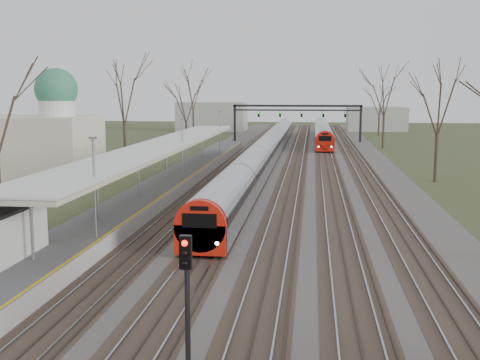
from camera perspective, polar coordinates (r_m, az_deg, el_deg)
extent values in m
cube|color=#474442|center=(69.47, 4.50, 1.62)|extent=(24.00, 160.00, 0.10)
cube|color=#4C3828|center=(69.97, -0.41, 1.72)|extent=(2.60, 160.00, 0.06)
cube|color=gray|center=(70.06, -1.00, 1.79)|extent=(0.07, 160.00, 0.12)
cube|color=gray|center=(69.88, 0.17, 1.77)|extent=(0.07, 160.00, 0.12)
cube|color=#4C3828|center=(69.62, 2.45, 1.68)|extent=(2.60, 160.00, 0.06)
cube|color=gray|center=(69.67, 1.86, 1.75)|extent=(0.07, 160.00, 0.12)
cube|color=gray|center=(69.56, 3.04, 1.73)|extent=(0.07, 160.00, 0.12)
cube|color=#4C3828|center=(69.43, 5.33, 1.64)|extent=(2.60, 160.00, 0.06)
cube|color=gray|center=(69.45, 4.74, 1.70)|extent=(0.07, 160.00, 0.12)
cube|color=gray|center=(69.41, 5.92, 1.68)|extent=(0.07, 160.00, 0.12)
cube|color=#4C3828|center=(69.43, 8.22, 1.59)|extent=(2.60, 160.00, 0.06)
cube|color=gray|center=(69.41, 7.63, 1.65)|extent=(0.07, 160.00, 0.12)
cube|color=gray|center=(69.44, 8.81, 1.63)|extent=(0.07, 160.00, 0.12)
cube|color=#4C3828|center=(69.60, 11.10, 1.53)|extent=(2.60, 160.00, 0.06)
cube|color=gray|center=(69.54, 10.51, 1.60)|extent=(0.07, 160.00, 0.12)
cube|color=gray|center=(69.65, 11.69, 1.58)|extent=(0.07, 160.00, 0.12)
cube|color=#9E9B93|center=(53.35, -6.07, 0.03)|extent=(3.50, 69.00, 1.00)
cylinder|color=slate|center=(27.34, -19.15, -4.16)|extent=(0.14, 0.14, 3.00)
cylinder|color=slate|center=(34.56, -13.36, -1.37)|extent=(0.14, 0.14, 3.00)
cylinder|color=slate|center=(42.06, -9.61, 0.46)|extent=(0.14, 0.14, 3.00)
cylinder|color=slate|center=(49.72, -7.00, 1.72)|extent=(0.14, 0.14, 3.00)
cylinder|color=slate|center=(57.47, -5.09, 2.65)|extent=(0.14, 0.14, 3.00)
cylinder|color=slate|center=(65.28, -3.64, 3.35)|extent=(0.14, 0.14, 3.00)
cube|color=silver|center=(48.60, -7.32, 3.40)|extent=(4.10, 50.00, 0.12)
cube|color=beige|center=(48.61, -7.31, 3.20)|extent=(4.10, 50.00, 0.25)
cube|color=beige|center=(57.81, -18.62, 2.78)|extent=(10.00, 8.00, 6.00)
cylinder|color=silver|center=(56.75, -16.98, 7.00)|extent=(3.20, 3.20, 2.50)
sphere|color=#2C6E4D|center=(56.74, -17.03, 8.21)|extent=(3.80, 3.80, 3.80)
cube|color=black|center=(99.90, -0.50, 5.40)|extent=(0.35, 0.35, 6.00)
cube|color=black|center=(99.36, 11.36, 5.22)|extent=(0.35, 0.35, 6.00)
cube|color=black|center=(98.99, 5.44, 7.02)|extent=(21.00, 0.35, 0.35)
cube|color=black|center=(99.01, 5.43, 6.61)|extent=(21.00, 0.25, 0.25)
cube|color=black|center=(99.20, 1.79, 6.25)|extent=(0.32, 0.22, 0.85)
sphere|color=#0CFF19|center=(99.05, 1.78, 6.39)|extent=(0.16, 0.16, 0.16)
cube|color=black|center=(98.95, 3.82, 6.23)|extent=(0.32, 0.22, 0.85)
sphere|color=#0CFF19|center=(98.80, 3.82, 6.37)|extent=(0.16, 0.16, 0.16)
cube|color=black|center=(98.82, 5.86, 6.20)|extent=(0.32, 0.22, 0.85)
sphere|color=#0CFF19|center=(98.67, 5.86, 6.34)|extent=(0.16, 0.16, 0.16)
cube|color=black|center=(98.81, 7.90, 6.16)|extent=(0.32, 0.22, 0.85)
sphere|color=#0CFF19|center=(98.67, 7.90, 6.30)|extent=(0.16, 0.16, 0.16)
cube|color=black|center=(98.93, 9.94, 6.12)|extent=(0.32, 0.22, 0.85)
sphere|color=#0CFF19|center=(98.79, 9.95, 6.26)|extent=(0.16, 0.16, 0.16)
cylinder|color=#2D231C|center=(65.29, -10.85, 3.20)|extent=(0.30, 0.30, 4.95)
cylinder|color=#2D231C|center=(57.34, 18.08, 2.00)|extent=(0.30, 0.30, 4.50)
cube|color=#ADAFB7|center=(73.63, 2.70, 2.84)|extent=(2.55, 90.00, 1.60)
cylinder|color=#ADAFB7|center=(73.57, 2.71, 3.34)|extent=(2.60, 89.70, 2.60)
cube|color=black|center=(73.56, 2.71, 3.42)|extent=(2.62, 89.40, 0.55)
cube|color=red|center=(29.57, -3.76, -5.66)|extent=(2.55, 0.50, 1.50)
cylinder|color=red|center=(29.46, -3.76, -4.32)|extent=(2.60, 0.60, 2.60)
cube|color=black|center=(29.13, -3.86, -3.86)|extent=(1.70, 0.12, 0.70)
sphere|color=white|center=(29.57, -5.46, -5.88)|extent=(0.22, 0.22, 0.22)
sphere|color=white|center=(29.26, -2.19, -6.00)|extent=(0.22, 0.22, 0.22)
cube|color=black|center=(73.72, 2.70, 2.12)|extent=(1.80, 89.00, 0.35)
cube|color=#ADAFB7|center=(103.28, 7.82, 4.37)|extent=(2.55, 45.00, 1.60)
cylinder|color=#ADAFB7|center=(103.24, 7.83, 4.73)|extent=(2.60, 44.70, 2.60)
cube|color=black|center=(103.23, 7.83, 4.78)|extent=(2.62, 44.40, 0.55)
cube|color=red|center=(80.96, 8.05, 3.23)|extent=(2.55, 0.50, 1.50)
cylinder|color=red|center=(80.95, 8.06, 3.73)|extent=(2.60, 0.60, 2.60)
cube|color=black|center=(80.66, 8.07, 3.93)|extent=(1.70, 0.12, 0.70)
sphere|color=white|center=(80.76, 7.45, 3.16)|extent=(0.22, 0.22, 0.22)
sphere|color=white|center=(80.79, 8.66, 3.14)|extent=(0.22, 0.22, 0.22)
cube|color=black|center=(103.35, 7.81, 3.86)|extent=(1.80, 44.00, 0.35)
cylinder|color=black|center=(18.27, -5.01, -11.56)|extent=(0.16, 0.16, 4.00)
cube|color=black|center=(17.65, -5.18, -6.83)|extent=(0.35, 0.22, 1.00)
sphere|color=#FF0C05|center=(17.45, -5.28, -5.99)|extent=(0.18, 0.18, 0.18)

